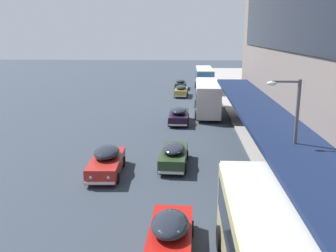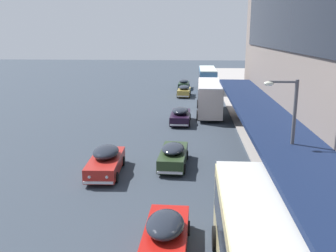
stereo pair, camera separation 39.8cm
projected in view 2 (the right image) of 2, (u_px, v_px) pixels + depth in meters
name	position (u px, v px, depth m)	size (l,w,h in m)	color
transit_bus_kerbside_front	(209.00, 96.00, 40.40)	(2.79, 9.72, 3.45)	beige
transit_bus_kerbside_far	(207.00, 78.00, 56.93)	(2.67, 9.99, 3.45)	teal
sedan_oncoming_rear	(184.00, 91.00, 52.12)	(1.93, 4.55, 1.56)	olive
sedan_second_near	(184.00, 84.00, 59.25)	(1.83, 4.45, 1.51)	#203526
sedan_second_mid	(180.00, 115.00, 36.50)	(2.00, 4.97, 1.59)	black
sedan_oncoming_front	(166.00, 234.00, 14.89)	(1.92, 4.46, 1.62)	#AF1510
sedan_lead_mid	(173.00, 155.00, 24.64)	(1.94, 4.73, 1.52)	#27391F
sedan_trailing_mid	(106.00, 161.00, 23.33)	(2.09, 4.96, 1.69)	#A6231D
pedestrian_at_kerb	(329.00, 220.00, 15.17)	(0.54, 0.42, 1.86)	#213042
street_lamp	(288.00, 139.00, 16.73)	(1.50, 0.28, 6.47)	#4C4C51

